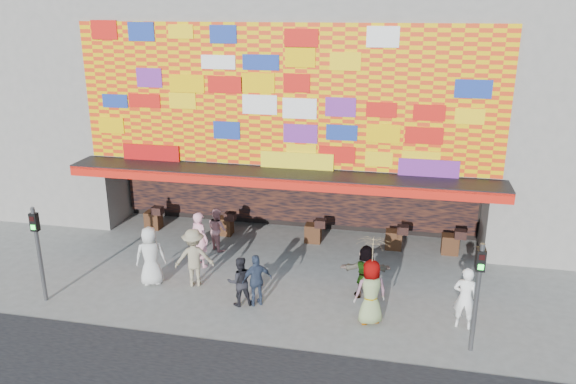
% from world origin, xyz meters
% --- Properties ---
extents(ground, '(90.00, 90.00, 0.00)m').
position_xyz_m(ground, '(0.00, 0.00, 0.00)').
color(ground, slate).
rests_on(ground, ground).
extents(shop_building, '(15.20, 9.40, 10.00)m').
position_xyz_m(shop_building, '(0.00, 8.18, 5.23)').
color(shop_building, gray).
rests_on(shop_building, ground).
extents(neighbor_left, '(11.00, 8.00, 12.00)m').
position_xyz_m(neighbor_left, '(-13.00, 8.00, 6.00)').
color(neighbor_left, gray).
rests_on(neighbor_left, ground).
extents(signal_left, '(0.22, 0.20, 3.00)m').
position_xyz_m(signal_left, '(-6.20, -1.50, 1.86)').
color(signal_left, '#59595B').
rests_on(signal_left, ground).
extents(signal_right, '(0.22, 0.20, 3.00)m').
position_xyz_m(signal_right, '(6.20, -1.50, 1.86)').
color(signal_right, '#59595B').
rests_on(signal_right, ground).
extents(ped_a, '(1.12, 0.96, 1.93)m').
position_xyz_m(ped_a, '(-3.50, 0.19, 0.97)').
color(ped_a, silver).
rests_on(ped_a, ground).
extents(ped_b, '(0.85, 0.75, 1.95)m').
position_xyz_m(ped_b, '(-2.43, 1.76, 0.97)').
color(ped_b, pink).
rests_on(ped_b, ground).
extents(ped_c, '(0.92, 0.84, 1.53)m').
position_xyz_m(ped_c, '(-0.34, -0.51, 0.77)').
color(ped_c, black).
rests_on(ped_c, ground).
extents(ped_d, '(1.39, 1.06, 1.91)m').
position_xyz_m(ped_d, '(-2.11, 0.39, 0.95)').
color(ped_d, gray).
rests_on(ped_d, ground).
extents(ped_e, '(1.00, 0.84, 1.61)m').
position_xyz_m(ped_e, '(0.15, -0.40, 0.80)').
color(ped_e, '#303D55').
rests_on(ped_e, ground).
extents(ped_f, '(1.62, 0.72, 1.68)m').
position_xyz_m(ped_f, '(3.27, 0.77, 0.84)').
color(ped_f, gray).
rests_on(ped_f, ground).
extents(ped_g, '(1.09, 0.92, 1.89)m').
position_xyz_m(ped_g, '(3.52, -0.69, 0.95)').
color(ped_g, gray).
rests_on(ped_g, ground).
extents(ped_h, '(0.71, 0.52, 1.80)m').
position_xyz_m(ped_h, '(6.07, -0.40, 0.90)').
color(ped_h, white).
rests_on(ped_h, ground).
extents(ped_i, '(0.97, 0.94, 1.58)m').
position_xyz_m(ped_i, '(-2.31, 3.20, 0.79)').
color(ped_i, '#CB8388').
rests_on(ped_i, ground).
extents(parasol, '(1.05, 1.06, 1.83)m').
position_xyz_m(parasol, '(3.52, -0.69, 2.14)').
color(parasol, beige).
rests_on(parasol, ground).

